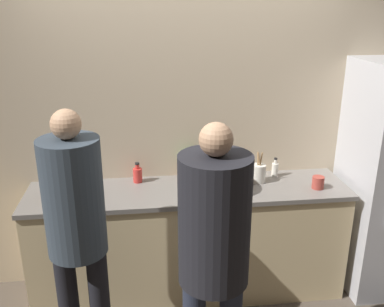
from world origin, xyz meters
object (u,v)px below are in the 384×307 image
object	(u,v)px
person_left	(76,222)
bottle_amber	(49,192)
fruit_bowl	(228,183)
bottle_clear	(275,169)
person_center	(214,244)
cup_red	(318,182)
potted_plant	(189,163)
bottle_red	(138,174)
utensil_crock	(259,173)

from	to	relation	value
person_left	bottle_amber	size ratio (longest dim) A/B	9.15
fruit_bowl	bottle_clear	bearing A→B (deg)	25.40
bottle_amber	person_left	bearing A→B (deg)	-64.24
person_center	cup_red	size ratio (longest dim) A/B	18.15
person_left	bottle_clear	world-z (taller)	person_left
person_left	cup_red	size ratio (longest dim) A/B	18.12
bottle_clear	potted_plant	bearing A→B (deg)	175.94
potted_plant	bottle_red	bearing A→B (deg)	-175.56
person_center	cup_red	world-z (taller)	person_center
potted_plant	fruit_bowl	bearing A→B (deg)	-43.67
person_center	utensil_crock	size ratio (longest dim) A/B	6.91
person_left	fruit_bowl	distance (m)	1.18
bottle_red	person_left	bearing A→B (deg)	-114.44
utensil_crock	bottle_red	bearing A→B (deg)	172.94
fruit_bowl	potted_plant	world-z (taller)	potted_plant
utensil_crock	bottle_amber	distance (m)	1.56
bottle_red	cup_red	xyz separation A→B (m)	(1.35, -0.28, -0.02)
bottle_red	bottle_amber	xyz separation A→B (m)	(-0.62, -0.26, 0.01)
fruit_bowl	bottle_amber	distance (m)	1.29
bottle_clear	bottle_amber	world-z (taller)	bottle_amber
person_center	bottle_clear	bearing A→B (deg)	58.84
potted_plant	bottle_clear	bearing A→B (deg)	-4.06
bottle_clear	person_left	bearing A→B (deg)	-151.91
fruit_bowl	bottle_amber	world-z (taller)	bottle_amber
bottle_amber	cup_red	size ratio (longest dim) A/B	1.98
bottle_red	cup_red	world-z (taller)	bottle_red
person_center	cup_red	bearing A→B (deg)	42.97
bottle_amber	potted_plant	size ratio (longest dim) A/B	0.80
person_left	utensil_crock	distance (m)	1.47
fruit_bowl	bottle_amber	bearing A→B (deg)	-178.03
bottle_red	potted_plant	size ratio (longest dim) A/B	0.69
person_center	cup_red	xyz separation A→B (m)	(0.95, 0.88, -0.08)
cup_red	person_left	bearing A→B (deg)	-163.36
potted_plant	cup_red	bearing A→B (deg)	-18.56
bottle_red	bottle_clear	bearing A→B (deg)	-0.90
person_left	cup_red	bearing A→B (deg)	16.64
utensil_crock	bottle_amber	bearing A→B (deg)	-174.56
bottle_red	fruit_bowl	bearing A→B (deg)	-18.12
person_left	potted_plant	bearing A→B (deg)	47.08
person_center	utensil_crock	world-z (taller)	person_center
utensil_crock	fruit_bowl	bearing A→B (deg)	-158.62
bottle_clear	cup_red	size ratio (longest dim) A/B	1.67
utensil_crock	person_left	bearing A→B (deg)	-152.34
person_left	utensil_crock	bearing A→B (deg)	27.66
person_center	bottle_clear	size ratio (longest dim) A/B	10.85
bottle_red	bottle_amber	world-z (taller)	bottle_amber
fruit_bowl	potted_plant	bearing A→B (deg)	136.33
fruit_bowl	bottle_clear	xyz separation A→B (m)	(0.43, 0.20, 0.01)
person_center	bottle_clear	distance (m)	1.35
person_center	potted_plant	xyz separation A→B (m)	(0.01, 1.20, -0.00)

